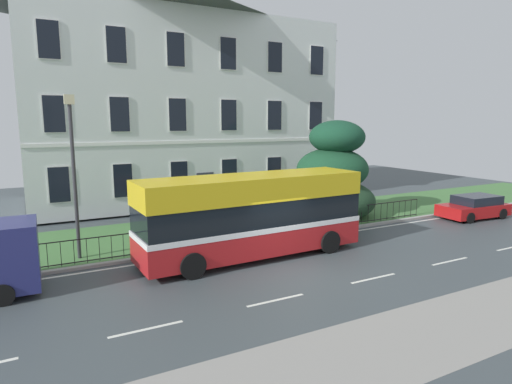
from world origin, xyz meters
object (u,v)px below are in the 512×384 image
at_px(parked_hatchback_00, 474,207).
at_px(street_lamp_post, 74,166).
at_px(evergreen_tree, 331,181).
at_px(single_decker_bus, 253,215).
at_px(georgian_townhouse, 176,101).

relative_size(parked_hatchback_00, street_lamp_post, 0.65).
distance_m(evergreen_tree, street_lamp_post, 13.85).
bearing_deg(single_decker_bus, parked_hatchback_00, -0.07).
relative_size(georgian_townhouse, parked_hatchback_00, 4.88).
xyz_separation_m(single_decker_bus, parked_hatchback_00, (14.45, 0.41, -1.12)).
height_order(single_decker_bus, street_lamp_post, street_lamp_post).
xyz_separation_m(single_decker_bus, street_lamp_post, (-6.27, 2.76, 2.01)).
xyz_separation_m(evergreen_tree, street_lamp_post, (-13.65, -1.68, 1.70)).
bearing_deg(evergreen_tree, street_lamp_post, -172.98).
bearing_deg(street_lamp_post, evergreen_tree, 7.02).
xyz_separation_m(evergreen_tree, single_decker_bus, (-7.37, -4.44, -0.32)).
xyz_separation_m(parked_hatchback_00, street_lamp_post, (-20.73, 2.35, 3.13)).
bearing_deg(parked_hatchback_00, evergreen_tree, -25.81).
distance_m(evergreen_tree, single_decker_bus, 8.61).
height_order(georgian_townhouse, parked_hatchback_00, georgian_townhouse).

